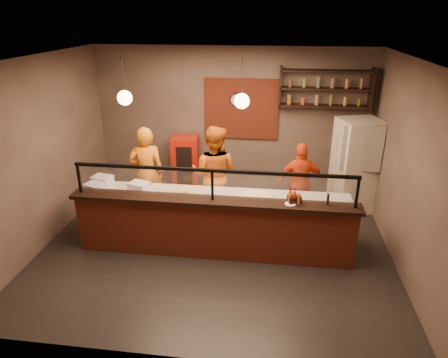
# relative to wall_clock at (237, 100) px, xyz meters

# --- Properties ---
(floor) EXTENTS (6.00, 6.00, 0.00)m
(floor) POSITION_rel_wall_clock_xyz_m (-0.10, -2.46, -2.10)
(floor) COLOR black
(floor) RESTS_ON ground
(ceiling) EXTENTS (6.00, 6.00, 0.00)m
(ceiling) POSITION_rel_wall_clock_xyz_m (-0.10, -2.46, 1.10)
(ceiling) COLOR #3D352F
(ceiling) RESTS_ON wall_back
(wall_back) EXTENTS (6.00, 0.00, 6.00)m
(wall_back) POSITION_rel_wall_clock_xyz_m (-0.10, 0.04, -0.50)
(wall_back) COLOR #735E54
(wall_back) RESTS_ON floor
(wall_left) EXTENTS (0.00, 5.00, 5.00)m
(wall_left) POSITION_rel_wall_clock_xyz_m (-3.10, -2.46, -0.50)
(wall_left) COLOR #735E54
(wall_left) RESTS_ON floor
(wall_right) EXTENTS (0.00, 5.00, 5.00)m
(wall_right) POSITION_rel_wall_clock_xyz_m (2.90, -2.46, -0.50)
(wall_right) COLOR #735E54
(wall_right) RESTS_ON floor
(wall_front) EXTENTS (6.00, 0.00, 6.00)m
(wall_front) POSITION_rel_wall_clock_xyz_m (-0.10, -4.96, -0.50)
(wall_front) COLOR #735E54
(wall_front) RESTS_ON floor
(brick_patch) EXTENTS (1.60, 0.04, 1.30)m
(brick_patch) POSITION_rel_wall_clock_xyz_m (0.10, 0.01, -0.20)
(brick_patch) COLOR #9A3821
(brick_patch) RESTS_ON wall_back
(service_counter) EXTENTS (4.60, 0.25, 1.00)m
(service_counter) POSITION_rel_wall_clock_xyz_m (-0.10, -2.76, -1.60)
(service_counter) COLOR #9A3821
(service_counter) RESTS_ON floor
(counter_ledge) EXTENTS (4.70, 0.37, 0.06)m
(counter_ledge) POSITION_rel_wall_clock_xyz_m (-0.10, -2.76, -1.07)
(counter_ledge) COLOR black
(counter_ledge) RESTS_ON service_counter
(worktop_cabinet) EXTENTS (4.60, 0.75, 0.85)m
(worktop_cabinet) POSITION_rel_wall_clock_xyz_m (-0.10, -2.26, -1.68)
(worktop_cabinet) COLOR gray
(worktop_cabinet) RESTS_ON floor
(worktop) EXTENTS (4.60, 0.75, 0.05)m
(worktop) POSITION_rel_wall_clock_xyz_m (-0.10, -2.26, -1.23)
(worktop) COLOR beige
(worktop) RESTS_ON worktop_cabinet
(sneeze_guard) EXTENTS (4.50, 0.05, 0.52)m
(sneeze_guard) POSITION_rel_wall_clock_xyz_m (-0.10, -2.76, -0.73)
(sneeze_guard) COLOR white
(sneeze_guard) RESTS_ON counter_ledge
(wall_shelving) EXTENTS (1.84, 0.28, 0.85)m
(wall_shelving) POSITION_rel_wall_clock_xyz_m (1.80, -0.14, 0.30)
(wall_shelving) COLOR black
(wall_shelving) RESTS_ON wall_back
(wall_clock) EXTENTS (0.30, 0.04, 0.30)m
(wall_clock) POSITION_rel_wall_clock_xyz_m (0.00, 0.00, 0.00)
(wall_clock) COLOR black
(wall_clock) RESTS_ON wall_back
(pendant_left) EXTENTS (0.24, 0.24, 0.77)m
(pendant_left) POSITION_rel_wall_clock_xyz_m (-1.60, -2.26, 0.45)
(pendant_left) COLOR black
(pendant_left) RESTS_ON ceiling
(pendant_right) EXTENTS (0.24, 0.24, 0.77)m
(pendant_right) POSITION_rel_wall_clock_xyz_m (0.30, -2.26, 0.45)
(pendant_right) COLOR black
(pendant_right) RESTS_ON ceiling
(cook_left) EXTENTS (0.77, 0.60, 1.86)m
(cook_left) POSITION_rel_wall_clock_xyz_m (-1.60, -1.49, -1.17)
(cook_left) COLOR orange
(cook_left) RESTS_ON floor
(cook_mid) EXTENTS (1.04, 0.87, 1.92)m
(cook_mid) POSITION_rel_wall_clock_xyz_m (-0.27, -1.48, -1.14)
(cook_mid) COLOR #C85E12
(cook_mid) RESTS_ON floor
(cook_right) EXTENTS (0.97, 0.50, 1.58)m
(cook_right) POSITION_rel_wall_clock_xyz_m (1.38, -1.25, -1.31)
(cook_right) COLOR #EE4516
(cook_right) RESTS_ON floor
(fridge) EXTENTS (0.98, 0.94, 1.91)m
(fridge) POSITION_rel_wall_clock_xyz_m (2.50, -0.61, -1.15)
(fridge) COLOR beige
(fridge) RESTS_ON floor
(red_cooler) EXTENTS (0.62, 0.58, 1.33)m
(red_cooler) POSITION_rel_wall_clock_xyz_m (-1.10, -0.31, -1.43)
(red_cooler) COLOR #AD1B0B
(red_cooler) RESTS_ON floor
(pizza_dough) EXTENTS (0.71, 0.71, 0.01)m
(pizza_dough) POSITION_rel_wall_clock_xyz_m (0.56, -2.26, -1.19)
(pizza_dough) COLOR white
(pizza_dough) RESTS_ON worktop
(prep_tub_a) EXTENTS (0.39, 0.35, 0.16)m
(prep_tub_a) POSITION_rel_wall_clock_xyz_m (-1.50, -2.26, -1.12)
(prep_tub_a) COLOR white
(prep_tub_a) RESTS_ON worktop
(prep_tub_b) EXTENTS (0.39, 0.34, 0.17)m
(prep_tub_b) POSITION_rel_wall_clock_xyz_m (-2.25, -2.09, -1.11)
(prep_tub_b) COLOR silver
(prep_tub_b) RESTS_ON worktop
(prep_tub_c) EXTENTS (0.39, 0.36, 0.16)m
(prep_tub_c) POSITION_rel_wall_clock_xyz_m (-2.25, -2.40, -1.12)
(prep_tub_c) COLOR white
(prep_tub_c) RESTS_ON worktop
(rolling_pin) EXTENTS (0.37, 0.20, 0.06)m
(rolling_pin) POSITION_rel_wall_clock_xyz_m (-0.78, -2.32, -1.17)
(rolling_pin) COLOR gold
(rolling_pin) RESTS_ON worktop
(condiment_caddy) EXTENTS (0.24, 0.20, 0.11)m
(condiment_caddy) POSITION_rel_wall_clock_xyz_m (1.19, -2.70, -0.98)
(condiment_caddy) COLOR black
(condiment_caddy) RESTS_ON counter_ledge
(pepper_mill) EXTENTS (0.05, 0.05, 0.18)m
(pepper_mill) POSITION_rel_wall_clock_xyz_m (1.71, -2.71, -0.95)
(pepper_mill) COLOR black
(pepper_mill) RESTS_ON counter_ledge
(small_plate) EXTENTS (0.20, 0.20, 0.01)m
(small_plate) POSITION_rel_wall_clock_xyz_m (1.13, -2.77, -1.03)
(small_plate) COLOR white
(small_plate) RESTS_ON counter_ledge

